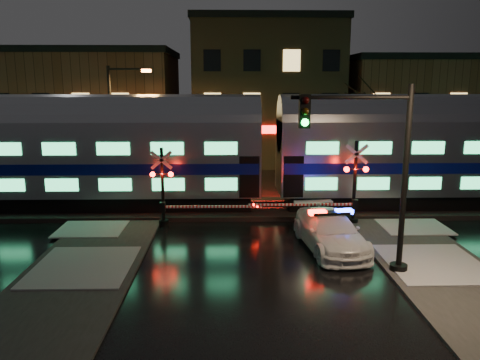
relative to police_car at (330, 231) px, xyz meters
name	(u,v)px	position (x,y,z in m)	size (l,w,h in m)	color
ground	(256,241)	(-3.00, 1.00, -0.76)	(120.00, 120.00, 0.00)	black
ballast	(251,208)	(-3.00, 6.00, -0.64)	(90.00, 4.20, 0.24)	black
sidewalk_left	(53,306)	(-9.50, -5.00, -0.70)	(4.00, 20.00, 0.12)	#2D2D2D
sidewalk_right	(475,302)	(3.50, -5.00, -0.70)	(4.00, 20.00, 0.12)	#2D2D2D
building_left	(93,109)	(-16.00, 23.00, 3.74)	(14.00, 10.00, 9.00)	#583022
building_mid	(265,94)	(-1.00, 23.50, 4.99)	(12.00, 11.00, 11.50)	brown
building_right	(412,112)	(12.00, 23.00, 3.49)	(12.00, 10.00, 8.50)	#583022
train	(269,148)	(-2.04, 6.00, 2.63)	(51.00, 3.12, 5.92)	black
police_car	(330,231)	(0.00, 0.00, 0.00)	(2.70, 5.39, 1.67)	white
crossing_signal_right	(347,191)	(1.49, 3.31, 0.92)	(5.74, 0.65, 4.07)	black
crossing_signal_left	(170,195)	(-6.93, 3.30, 0.80)	(5.33, 0.64, 3.77)	black
traffic_light	(375,177)	(0.90, -2.60, 2.80)	(4.33, 0.75, 6.70)	black
streetlight	(116,122)	(-10.94, 10.00, 3.70)	(2.58, 0.27, 7.73)	black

